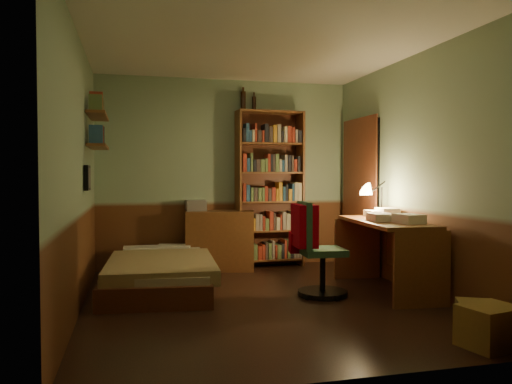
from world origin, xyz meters
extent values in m
cube|color=black|center=(0.00, 0.00, -0.01)|extent=(3.50, 4.00, 0.02)
cube|color=silver|center=(0.00, 0.00, 2.61)|extent=(3.50, 4.00, 0.02)
cube|color=gray|center=(0.00, 2.01, 1.30)|extent=(3.50, 0.02, 2.60)
cube|color=gray|center=(-1.76, 0.00, 1.30)|extent=(0.02, 4.00, 2.60)
cube|color=gray|center=(1.76, 0.00, 1.30)|extent=(0.02, 4.00, 2.60)
cube|color=gray|center=(0.00, -2.01, 1.30)|extent=(3.50, 0.02, 2.60)
cube|color=black|center=(1.72, 1.30, 1.00)|extent=(0.06, 0.90, 2.00)
cube|color=#4C2314|center=(1.69, 1.30, 1.00)|extent=(0.02, 0.98, 2.08)
cube|color=olive|center=(-0.97, 0.87, 0.30)|extent=(1.30, 2.13, 0.60)
cube|color=brown|center=(-0.12, 1.76, 0.40)|extent=(0.97, 0.63, 0.79)
cube|color=#B2B2B7|center=(-0.43, 1.89, 0.87)|extent=(0.27, 0.21, 0.14)
cube|color=brown|center=(0.59, 1.85, 1.08)|extent=(0.94, 0.34, 2.17)
cylinder|color=black|center=(0.24, 1.96, 2.30)|extent=(0.08, 0.08, 0.27)
cylinder|color=black|center=(0.40, 1.96, 2.27)|extent=(0.07, 0.07, 0.21)
cube|color=brown|center=(1.43, 0.09, 0.39)|extent=(0.73, 1.51, 0.78)
cube|color=silver|center=(1.62, 0.40, 0.84)|extent=(0.23, 0.30, 0.11)
cone|color=black|center=(1.64, 0.58, 1.07)|extent=(0.18, 0.18, 0.58)
cube|color=#315C3E|center=(0.68, 0.07, 0.50)|extent=(0.53, 0.48, 1.00)
cube|color=#B40316|center=(0.84, 0.26, 1.22)|extent=(0.28, 0.41, 0.44)
cube|color=brown|center=(-1.64, 1.10, 1.60)|extent=(0.20, 0.90, 0.03)
cube|color=brown|center=(-1.64, 1.10, 1.95)|extent=(0.20, 0.90, 0.03)
cube|color=black|center=(-1.72, 0.60, 1.25)|extent=(0.04, 0.32, 0.26)
cube|color=olive|center=(1.31, -1.71, 0.15)|extent=(0.47, 0.41, 0.31)
cube|color=olive|center=(1.56, -1.23, 0.11)|extent=(0.38, 0.35, 0.21)
camera|label=1|loc=(-1.26, -4.85, 1.28)|focal=35.00mm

